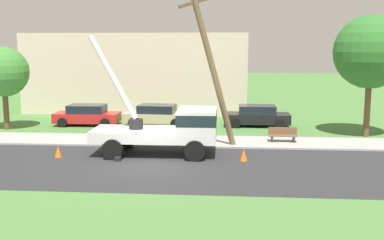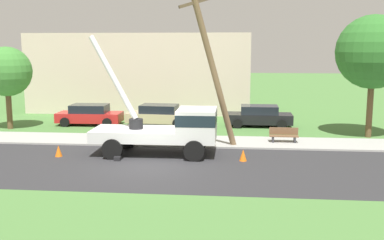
% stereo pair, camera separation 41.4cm
% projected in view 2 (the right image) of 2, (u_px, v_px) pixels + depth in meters
% --- Properties ---
extents(ground_plane, '(120.00, 120.00, 0.00)m').
position_uv_depth(ground_plane, '(179.00, 123.00, 32.76)').
color(ground_plane, '#477538').
extents(road_asphalt, '(80.00, 7.82, 0.01)m').
position_uv_depth(road_asphalt, '(146.00, 166.00, 20.97)').
color(road_asphalt, '#2B2B2D').
rests_on(road_asphalt, ground).
extents(sidewalk_strip, '(80.00, 3.04, 0.10)m').
position_uv_depth(sidewalk_strip, '(165.00, 141.00, 26.30)').
color(sidewalk_strip, '#9E9E99').
rests_on(sidewalk_strip, ground).
extents(utility_truck, '(6.78, 3.20, 5.98)m').
position_uv_depth(utility_truck, '(171.00, 127.00, 22.96)').
color(utility_truck, silver).
rests_on(utility_truck, ground).
extents(leaning_utility_pole, '(3.08, 1.64, 8.72)m').
position_uv_depth(leaning_utility_pole, '(212.00, 64.00, 23.92)').
color(leaning_utility_pole, brown).
rests_on(leaning_utility_pole, ground).
extents(traffic_cone_ahead, '(0.36, 0.36, 0.56)m').
position_uv_depth(traffic_cone_ahead, '(243.00, 155.00, 21.86)').
color(traffic_cone_ahead, orange).
rests_on(traffic_cone_ahead, ground).
extents(traffic_cone_behind, '(0.36, 0.36, 0.56)m').
position_uv_depth(traffic_cone_behind, '(59.00, 151.00, 22.74)').
color(traffic_cone_behind, orange).
rests_on(traffic_cone_behind, ground).
extents(parked_sedan_red, '(4.43, 2.07, 1.42)m').
position_uv_depth(parked_sedan_red, '(90.00, 115.00, 31.70)').
color(parked_sedan_red, '#B21E1E').
rests_on(parked_sedan_red, ground).
extents(parked_sedan_tan, '(4.52, 2.24, 1.42)m').
position_uv_depth(parked_sedan_tan, '(159.00, 115.00, 31.56)').
color(parked_sedan_tan, tan).
rests_on(parked_sedan_tan, ground).
extents(parked_sedan_black, '(4.42, 2.05, 1.42)m').
position_uv_depth(parked_sedan_black, '(259.00, 116.00, 31.11)').
color(parked_sedan_black, black).
rests_on(parked_sedan_black, ground).
extents(park_bench, '(1.60, 0.45, 0.90)m').
position_uv_depth(park_bench, '(284.00, 136.00, 25.65)').
color(park_bench, brown).
rests_on(park_bench, ground).
extents(roadside_tree_near, '(3.22, 3.22, 5.38)m').
position_uv_depth(roadside_tree_near, '(7.00, 72.00, 29.75)').
color(roadside_tree_near, brown).
rests_on(roadside_tree_near, ground).
extents(roadside_tree_far, '(4.33, 4.33, 7.24)m').
position_uv_depth(roadside_tree_far, '(373.00, 52.00, 26.78)').
color(roadside_tree_far, brown).
rests_on(roadside_tree_far, ground).
extents(lowrise_building_backdrop, '(18.00, 6.00, 6.40)m').
position_uv_depth(lowrise_building_backdrop, '(142.00, 72.00, 38.63)').
color(lowrise_building_backdrop, beige).
rests_on(lowrise_building_backdrop, ground).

